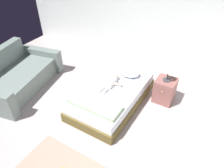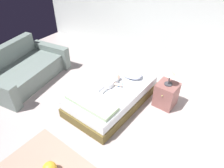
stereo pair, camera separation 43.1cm
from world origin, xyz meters
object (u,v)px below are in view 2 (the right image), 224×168
object	(u,v)px
pillow	(132,73)
lamp	(170,74)
couch	(24,70)
baby	(111,82)
toothbrush	(121,85)
toy_ball	(50,168)
nightstand	(166,95)
bed	(112,95)

from	to	relation	value
pillow	lamp	size ratio (longest dim) A/B	1.42
couch	lamp	xyz separation A→B (m)	(3.13, 1.30, 0.51)
baby	toothbrush	distance (m)	0.22
pillow	baby	world-z (taller)	pillow
baby	toy_ball	world-z (taller)	baby
nightstand	couch	bearing A→B (deg)	-157.51
bed	couch	xyz separation A→B (m)	(-2.20, -0.65, 0.09)
pillow	toy_ball	distance (m)	2.50
bed	lamp	bearing A→B (deg)	34.86
bed	couch	distance (m)	2.30
baby	pillow	bearing A→B (deg)	69.22
pillow	couch	size ratio (longest dim) A/B	0.23
bed	lamp	distance (m)	1.28
toy_ball	nightstand	bearing A→B (deg)	74.91
couch	toy_ball	bearing A→B (deg)	-26.75
baby	couch	bearing A→B (deg)	-160.50
baby	lamp	world-z (taller)	lamp
baby	nightstand	bearing A→B (deg)	28.22
baby	lamp	size ratio (longest dim) A/B	1.86
toy_ball	toothbrush	bearing A→B (deg)	94.22
baby	couch	xyz separation A→B (m)	(-2.11, -0.75, -0.17)
nightstand	toothbrush	bearing A→B (deg)	-151.35
baby	toothbrush	world-z (taller)	baby
nightstand	toy_ball	bearing A→B (deg)	-105.09
baby	lamp	xyz separation A→B (m)	(1.03, 0.55, 0.33)
bed	pillow	size ratio (longest dim) A/B	4.02
pillow	toy_ball	xyz separation A→B (m)	(0.16, -2.47, -0.36)
bed	lamp	world-z (taller)	lamp
nightstand	toy_ball	world-z (taller)	nightstand
bed	baby	bearing A→B (deg)	134.96
pillow	couch	bearing A→B (deg)	-151.65
couch	toy_ball	size ratio (longest dim) A/B	9.71
lamp	toothbrush	bearing A→B (deg)	-151.35
baby	nightstand	xyz separation A→B (m)	(1.03, 0.55, -0.19)
bed	baby	distance (m)	0.30
bed	pillow	bearing A→B (deg)	81.34
lamp	toy_ball	size ratio (longest dim) A/B	1.58
baby	nightstand	size ratio (longest dim) A/B	1.20
nightstand	toy_ball	xyz separation A→B (m)	(-0.68, -2.53, -0.15)
toothbrush	nightstand	size ratio (longest dim) A/B	0.31
lamp	toy_ball	xyz separation A→B (m)	(-0.68, -2.53, -0.68)
lamp	toy_ball	world-z (taller)	lamp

